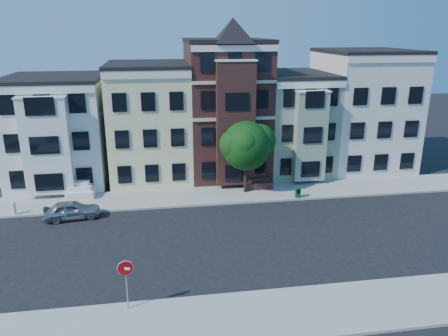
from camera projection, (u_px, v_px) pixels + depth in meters
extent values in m
plane|color=black|center=(261.00, 238.00, 28.62)|extent=(120.00, 120.00, 0.00)
cube|color=#9E9B93|center=(238.00, 194.00, 36.13)|extent=(60.00, 4.00, 0.15)
cube|color=#9E9B93|center=(300.00, 312.00, 21.07)|extent=(60.00, 4.00, 0.15)
cube|color=white|center=(59.00, 131.00, 38.68)|extent=(8.00, 9.00, 9.00)
cube|color=#F6E8A9|center=(150.00, 122.00, 39.71)|extent=(7.00, 9.00, 10.00)
cube|color=#3A1D19|center=(226.00, 109.00, 40.44)|extent=(7.00, 9.00, 12.00)
cube|color=gray|center=(293.00, 123.00, 41.86)|extent=(6.00, 9.00, 9.00)
cube|color=silver|center=(362.00, 111.00, 42.59)|extent=(8.00, 9.00, 11.00)
imported|color=#A3A5AC|center=(72.00, 210.00, 31.42)|extent=(4.12, 2.09, 1.34)
cube|color=#0F5B2B|center=(298.00, 192.00, 35.04)|extent=(0.43, 0.39, 0.89)
cylinder|color=silver|center=(14.00, 209.00, 31.87)|extent=(0.35, 0.35, 0.78)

